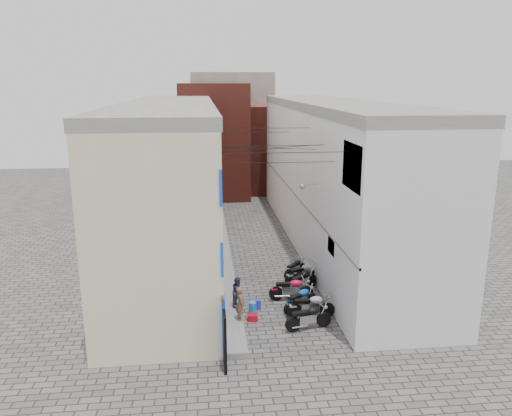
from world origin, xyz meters
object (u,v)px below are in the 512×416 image
object	(u,v)px
red_crate	(253,317)
motorcycle_d	(291,288)
water_jug_near	(253,308)
person_b	(238,292)
motorcycle_b	(311,305)
motorcycle_e	(302,280)
motorcycle_g	(295,267)
person_a	(240,303)
motorcycle_a	(308,316)
motorcycle_c	(300,298)
water_jug_far	(258,304)
motorcycle_f	(303,272)

from	to	relation	value
red_crate	motorcycle_d	bearing A→B (deg)	42.91
water_jug_near	motorcycle_d	bearing A→B (deg)	32.30
person_b	water_jug_near	distance (m)	0.98
motorcycle_b	motorcycle_e	bearing A→B (deg)	177.43
motorcycle_b	motorcycle_g	bearing A→B (deg)	178.70
motorcycle_g	person_a	world-z (taller)	person_a
motorcycle_b	person_a	bearing A→B (deg)	-82.60
motorcycle_a	motorcycle_c	size ratio (longest dim) A/B	1.02
motorcycle_d	motorcycle_a	bearing A→B (deg)	6.59
water_jug_near	water_jug_far	world-z (taller)	water_jug_near
motorcycle_f	water_jug_far	world-z (taller)	motorcycle_f
motorcycle_a	motorcycle_f	world-z (taller)	motorcycle_f
motorcycle_e	motorcycle_g	distance (m)	2.06
motorcycle_f	person_a	distance (m)	5.54
person_a	motorcycle_b	bearing A→B (deg)	-93.27
motorcycle_e	person_b	xyz separation A→B (m)	(-3.34, -1.82, 0.32)
water_jug_near	red_crate	world-z (taller)	water_jug_near
motorcycle_g	water_jug_far	distance (m)	4.49
motorcycle_c	person_a	bearing A→B (deg)	-103.93
motorcycle_c	red_crate	xyz separation A→B (m)	(-2.27, -0.77, -0.45)
motorcycle_a	red_crate	size ratio (longest dim) A/B	4.64
person_a	water_jug_near	size ratio (longest dim) A/B	2.70
motorcycle_d	motorcycle_g	xyz separation A→B (m)	(0.75, 2.96, -0.11)
motorcycle_c	motorcycle_a	bearing A→B (deg)	-35.99
motorcycle_g	motorcycle_d	bearing A→B (deg)	-56.26
person_b	red_crate	distance (m)	1.40
motorcycle_c	motorcycle_e	size ratio (longest dim) A/B	0.93
motorcycle_a	motorcycle_g	bearing A→B (deg)	163.11
motorcycle_d	person_b	bearing A→B (deg)	-67.85
motorcycle_f	water_jug_near	bearing A→B (deg)	-64.23
motorcycle_e	motorcycle_a	bearing A→B (deg)	-47.59
water_jug_far	red_crate	xyz separation A→B (m)	(-0.37, -1.11, -0.08)
motorcycle_d	water_jug_far	size ratio (longest dim) A/B	4.81
motorcycle_d	person_b	size ratio (longest dim) A/B	1.52
motorcycle_b	motorcycle_e	world-z (taller)	motorcycle_e
motorcycle_c	motorcycle_d	bearing A→B (deg)	155.33
motorcycle_e	person_b	bearing A→B (deg)	-101.17
motorcycle_e	motorcycle_f	bearing A→B (deg)	125.81
person_a	water_jug_near	bearing A→B (deg)	-41.88
motorcycle_e	motorcycle_f	distance (m)	1.05
motorcycle_d	water_jug_far	xyz separation A→B (m)	(-1.68, -0.80, -0.40)
motorcycle_f	red_crate	size ratio (longest dim) A/B	4.83
motorcycle_f	water_jug_near	size ratio (longest dim) A/B	3.91
motorcycle_d	water_jug_near	size ratio (longest dim) A/B	3.88
water_jug_near	water_jug_far	bearing A→B (deg)	56.42
motorcycle_e	person_a	bearing A→B (deg)	-86.44
motorcycle_b	water_jug_far	xyz separation A→B (m)	(-2.22, 1.11, -0.39)
motorcycle_b	motorcycle_a	bearing A→B (deg)	-16.94
motorcycle_e	motorcycle_c	bearing A→B (deg)	-53.81
water_jug_far	motorcycle_f	bearing A→B (deg)	45.59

